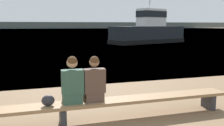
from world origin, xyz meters
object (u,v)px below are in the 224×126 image
(bench_main, at_px, (63,107))
(person_right, at_px, (94,82))
(person_left, at_px, (72,83))
(tugboat_red, at_px, (149,32))
(shopping_bag, at_px, (48,100))

(bench_main, xyz_separation_m, person_right, (0.69, 0.01, 0.49))
(person_left, relative_size, person_right, 1.01)
(bench_main, xyz_separation_m, tugboat_red, (12.23, 21.84, 0.89))
(bench_main, distance_m, person_right, 0.85)
(person_right, distance_m, shopping_bag, 1.03)
(bench_main, distance_m, shopping_bag, 0.35)
(person_left, xyz_separation_m, shopping_bag, (-0.51, -0.04, -0.32))
(shopping_bag, height_order, tugboat_red, tugboat_red)
(person_left, relative_size, tugboat_red, 0.10)
(tugboat_red, bearing_deg, person_left, 131.68)
(tugboat_red, bearing_deg, person_right, 132.63)
(bench_main, height_order, person_right, person_right)
(person_right, bearing_deg, shopping_bag, -177.61)
(bench_main, bearing_deg, tugboat_red, 60.76)
(person_right, bearing_deg, tugboat_red, 62.14)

